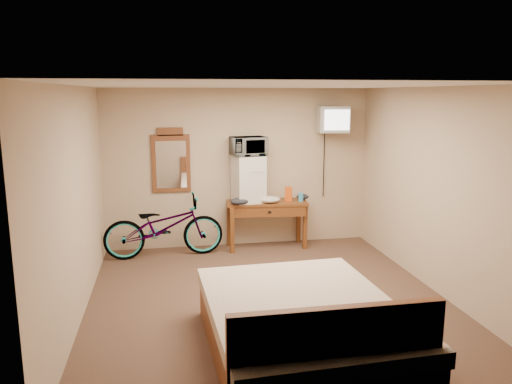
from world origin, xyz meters
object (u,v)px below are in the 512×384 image
(blue_cup, at_px, (301,197))
(bed, at_px, (303,329))
(desk, at_px, (267,210))
(bicycle, at_px, (164,227))
(wall_mirror, at_px, (171,161))
(microwave, at_px, (248,146))
(crt_television, at_px, (333,119))
(mini_fridge, at_px, (248,179))

(blue_cup, height_order, bed, bed)
(bed, bearing_deg, blue_cup, 75.07)
(desk, relative_size, bicycle, 0.73)
(wall_mirror, bearing_deg, microwave, -10.04)
(blue_cup, bearing_deg, bicycle, -177.81)
(microwave, relative_size, crt_television, 0.88)
(crt_television, bearing_deg, microwave, 178.14)
(desk, distance_m, wall_mirror, 1.67)
(microwave, distance_m, blue_cup, 1.15)
(wall_mirror, bearing_deg, bicycle, -109.36)
(mini_fridge, height_order, bicycle, mini_fridge)
(blue_cup, relative_size, wall_mirror, 0.14)
(crt_television, xyz_separation_m, bed, (-1.40, -3.39, -1.73))
(desk, xyz_separation_m, bed, (-0.35, -3.37, -0.33))
(mini_fridge, distance_m, bed, 3.53)
(microwave, bearing_deg, desk, -22.03)
(crt_television, relative_size, bicycle, 0.34)
(crt_television, distance_m, wall_mirror, 2.59)
(microwave, bearing_deg, blue_cup, -18.07)
(desk, xyz_separation_m, microwave, (-0.29, 0.06, 1.00))
(mini_fridge, xyz_separation_m, bicycle, (-1.32, -0.20, -0.65))
(desk, xyz_separation_m, wall_mirror, (-1.46, 0.27, 0.77))
(crt_television, bearing_deg, desk, -178.94)
(bed, bearing_deg, wall_mirror, 106.90)
(bicycle, bearing_deg, bed, -162.87)
(crt_television, bearing_deg, mini_fridge, 178.15)
(mini_fridge, bearing_deg, wall_mirror, 169.95)
(wall_mirror, bearing_deg, blue_cup, -9.36)
(microwave, bearing_deg, wall_mirror, 160.27)
(mini_fridge, height_order, crt_television, crt_television)
(microwave, xyz_separation_m, bicycle, (-1.32, -0.20, -1.16))
(mini_fridge, bearing_deg, blue_cup, -8.36)
(desk, relative_size, wall_mirror, 1.30)
(blue_cup, relative_size, crt_television, 0.23)
(mini_fridge, relative_size, crt_television, 1.22)
(wall_mirror, bearing_deg, crt_television, -5.73)
(desk, height_order, microwave, microwave)
(microwave, relative_size, blue_cup, 3.78)
(bicycle, bearing_deg, wall_mirror, -23.37)
(blue_cup, bearing_deg, wall_mirror, 170.64)
(mini_fridge, bearing_deg, bicycle, -171.32)
(mini_fridge, height_order, bed, mini_fridge)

